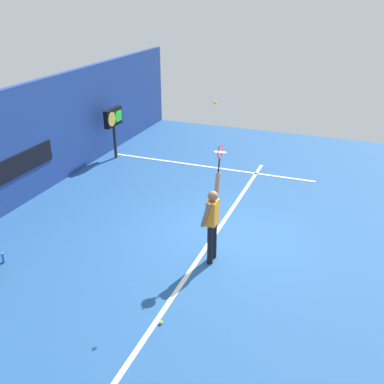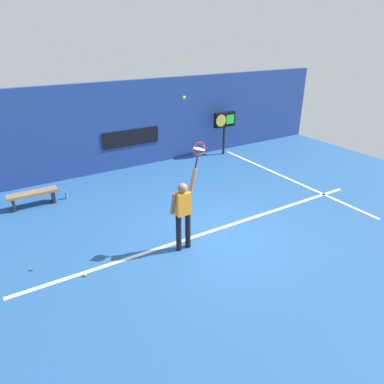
{
  "view_description": "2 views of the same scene",
  "coord_description": "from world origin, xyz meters",
  "px_view_note": "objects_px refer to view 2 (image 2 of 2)",
  "views": [
    {
      "loc": [
        -9.26,
        -2.55,
        5.58
      ],
      "look_at": [
        -0.94,
        0.65,
        1.5
      ],
      "focal_mm": 42.38,
      "sensor_mm": 36.0,
      "label": 1
    },
    {
      "loc": [
        -4.61,
        -6.0,
        4.71
      ],
      "look_at": [
        -0.75,
        0.33,
        1.3
      ],
      "focal_mm": 32.58,
      "sensor_mm": 36.0,
      "label": 2
    }
  ],
  "objects_px": {
    "water_bottle": "(66,195)",
    "spare_ball": "(85,275)",
    "scoreboard_clock": "(224,122)",
    "tennis_player": "(183,211)",
    "tennis_ball": "(184,97)",
    "tennis_racket": "(199,150)",
    "court_bench": "(33,195)"
  },
  "relations": [
    {
      "from": "tennis_ball",
      "to": "court_bench",
      "type": "xyz_separation_m",
      "value": [
        -2.73,
        4.24,
        -3.19
      ]
    },
    {
      "from": "tennis_ball",
      "to": "court_bench",
      "type": "height_order",
      "value": "tennis_ball"
    },
    {
      "from": "tennis_racket",
      "to": "water_bottle",
      "type": "bearing_deg",
      "value": 116.7
    },
    {
      "from": "tennis_player",
      "to": "tennis_ball",
      "type": "distance_m",
      "value": 2.52
    },
    {
      "from": "tennis_player",
      "to": "scoreboard_clock",
      "type": "relative_size",
      "value": 1.12
    },
    {
      "from": "tennis_racket",
      "to": "court_bench",
      "type": "distance_m",
      "value": 5.63
    },
    {
      "from": "court_bench",
      "to": "water_bottle",
      "type": "height_order",
      "value": "court_bench"
    },
    {
      "from": "tennis_racket",
      "to": "tennis_ball",
      "type": "xyz_separation_m",
      "value": [
        -0.35,
        0.02,
        1.15
      ]
    },
    {
      "from": "tennis_ball",
      "to": "court_bench",
      "type": "bearing_deg",
      "value": 122.74
    },
    {
      "from": "tennis_racket",
      "to": "court_bench",
      "type": "xyz_separation_m",
      "value": [
        -3.07,
        4.26,
        -2.04
      ]
    },
    {
      "from": "court_bench",
      "to": "water_bottle",
      "type": "xyz_separation_m",
      "value": [
        0.93,
        0.0,
        -0.22
      ]
    },
    {
      "from": "tennis_player",
      "to": "court_bench",
      "type": "relative_size",
      "value": 1.42
    },
    {
      "from": "tennis_racket",
      "to": "tennis_ball",
      "type": "bearing_deg",
      "value": 176.94
    },
    {
      "from": "tennis_racket",
      "to": "spare_ball",
      "type": "distance_m",
      "value": 3.6
    },
    {
      "from": "water_bottle",
      "to": "spare_ball",
      "type": "relative_size",
      "value": 3.53
    },
    {
      "from": "scoreboard_clock",
      "to": "water_bottle",
      "type": "relative_size",
      "value": 7.38
    },
    {
      "from": "water_bottle",
      "to": "scoreboard_clock",
      "type": "bearing_deg",
      "value": 8.67
    },
    {
      "from": "tennis_racket",
      "to": "tennis_player",
      "type": "bearing_deg",
      "value": 179.41
    },
    {
      "from": "tennis_player",
      "to": "tennis_ball",
      "type": "xyz_separation_m",
      "value": [
        0.06,
        0.01,
        2.52
      ]
    },
    {
      "from": "tennis_player",
      "to": "water_bottle",
      "type": "bearing_deg",
      "value": 112.16
    },
    {
      "from": "tennis_racket",
      "to": "scoreboard_clock",
      "type": "distance_m",
      "value": 7.09
    },
    {
      "from": "tennis_ball",
      "to": "water_bottle",
      "type": "xyz_separation_m",
      "value": [
        -1.79,
        4.24,
        -3.41
      ]
    },
    {
      "from": "tennis_player",
      "to": "tennis_ball",
      "type": "height_order",
      "value": "tennis_ball"
    },
    {
      "from": "scoreboard_clock",
      "to": "court_bench",
      "type": "distance_m",
      "value": 7.82
    },
    {
      "from": "tennis_racket",
      "to": "scoreboard_clock",
      "type": "bearing_deg",
      "value": 48.92
    },
    {
      "from": "court_bench",
      "to": "spare_ball",
      "type": "bearing_deg",
      "value": -85.07
    },
    {
      "from": "tennis_ball",
      "to": "scoreboard_clock",
      "type": "xyz_separation_m",
      "value": [
        4.96,
        5.27,
        -2.14
      ]
    },
    {
      "from": "tennis_player",
      "to": "spare_ball",
      "type": "bearing_deg",
      "value": 175.64
    },
    {
      "from": "scoreboard_clock",
      "to": "water_bottle",
      "type": "bearing_deg",
      "value": -171.33
    },
    {
      "from": "tennis_ball",
      "to": "court_bench",
      "type": "distance_m",
      "value": 5.97
    },
    {
      "from": "tennis_ball",
      "to": "spare_ball",
      "type": "bearing_deg",
      "value": 176.1
    },
    {
      "from": "court_bench",
      "to": "spare_ball",
      "type": "xyz_separation_m",
      "value": [
        0.35,
        -4.08,
        -0.3
      ]
    }
  ]
}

